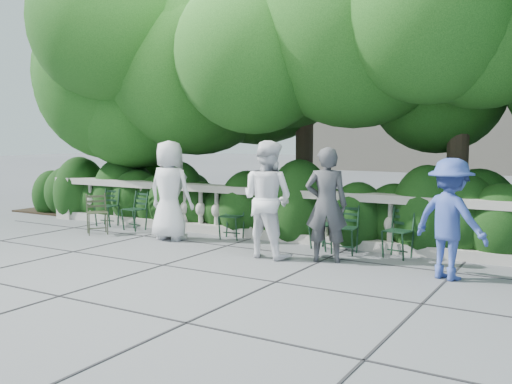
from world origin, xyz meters
The scene contains 15 objects.
ground centered at (0.00, 0.00, 0.00)m, with size 90.00×90.00×0.00m, color #55575C.
balustrade centered at (0.00, 1.80, 0.49)m, with size 12.00×0.44×1.00m.
shrub_hedge centered at (0.00, 3.00, 0.00)m, with size 15.00×2.60×1.70m, color black, non-canonical shape.
tree_canopy centered at (0.69, 3.19, 3.96)m, with size 15.04×6.52×6.78m.
chair_a centered at (-3.18, 1.12, 0.00)m, with size 0.44×0.48×0.84m, color black, non-canonical shape.
chair_b centered at (-4.06, 1.23, 0.00)m, with size 0.44×0.48×0.84m, color black, non-canonical shape.
chair_c centered at (-0.80, 1.30, 0.00)m, with size 0.44×0.48×0.84m, color black, non-canonical shape.
chair_d centered at (2.45, 1.26, 0.00)m, with size 0.44×0.48×0.84m, color black, non-canonical shape.
chair_e centered at (1.61, 1.12, 0.00)m, with size 0.44×0.48×0.84m, color black, non-canonical shape.
chair_f centered at (1.10, 1.29, 0.00)m, with size 0.44×0.48×0.84m, color black, non-canonical shape.
chair_weathered centered at (-3.37, 0.42, 0.00)m, with size 0.44×0.48×0.84m, color black, non-canonical shape.
person_businessman centered at (-1.80, 0.79, 0.96)m, with size 0.94×0.61×1.91m, color silver.
person_woman_grey centered at (1.57, 0.54, 0.92)m, with size 0.67×0.44×1.83m, color #3E3F43.
person_casual_man centered at (0.58, 0.39, 0.96)m, with size 0.94×0.73×1.93m, color white.
person_older_blue centered at (3.50, 0.41, 0.85)m, with size 1.10×0.63×1.70m, color #324796.
Camera 1 is at (5.19, -7.74, 2.01)m, focal length 40.00 mm.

